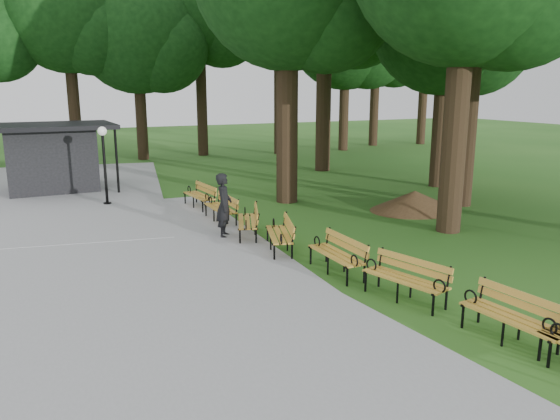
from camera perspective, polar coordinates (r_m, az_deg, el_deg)
name	(u,v)px	position (r m, az deg, el deg)	size (l,w,h in m)	color
ground	(343,290)	(11.61, 6.68, -8.40)	(100.00, 100.00, 0.00)	#265A19
path	(126,272)	(12.98, -16.01, -6.36)	(12.00, 38.00, 0.06)	#97979A
person	(224,205)	(15.33, -5.94, 0.48)	(0.67, 0.44, 1.85)	black
kiosk	(51,158)	(24.09, -23.08, 5.13)	(4.39, 3.82, 2.75)	black
lamp_post	(103,148)	(20.27, -18.18, 6.21)	(0.32, 0.32, 2.84)	black
dirt_mound	(414,200)	(19.31, 14.04, 0.98)	(2.68, 2.68, 0.69)	#47301C
bench_1	(512,319)	(9.92, 23.38, -10.50)	(1.90, 0.64, 0.88)	gold
bench_2	(405,280)	(11.14, 13.06, -7.18)	(1.90, 0.64, 0.88)	gold
bench_3	(336,255)	(12.45, 5.98, -4.75)	(1.90, 0.64, 0.88)	gold
bench_4	(279,235)	(14.04, -0.10, -2.64)	(1.90, 0.64, 0.88)	gold
bench_5	(247,222)	(15.44, -3.48, -1.23)	(1.90, 0.64, 0.88)	gold
bench_6	(220,208)	(17.18, -6.33, 0.17)	(1.90, 0.64, 0.88)	gold
bench_7	(199,196)	(19.23, -8.55, 1.47)	(1.90, 0.64, 0.88)	gold
lawn_tree_5	(446,19)	(24.12, 17.15, 18.71)	(6.13, 6.13, 9.97)	black
tree_backdrop	(238,21)	(35.02, -4.43, 19.36)	(36.42, 9.55, 16.33)	black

